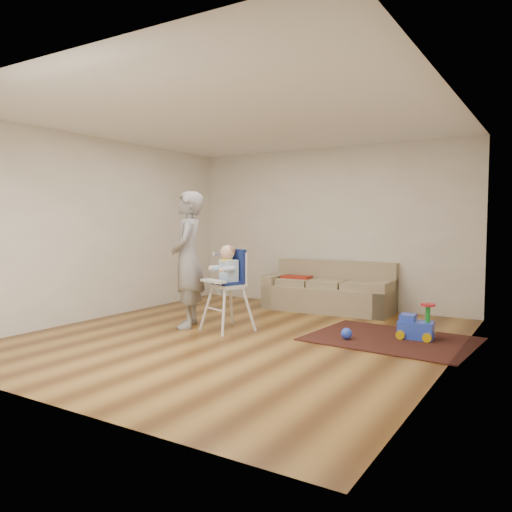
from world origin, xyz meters
The scene contains 9 objects.
ground centered at (0.00, 0.00, 0.00)m, with size 5.50×5.50×0.00m, color #4D2D11.
room_envelope centered at (0.00, 0.53, 1.88)m, with size 5.04×5.52×2.72m.
sofa centered at (0.22, 2.30, 0.40)m, with size 2.08×0.92×0.79m.
side_table centered at (-0.67, 2.37, 0.26)m, with size 0.52×0.52×0.52m, color black, non-canonical shape.
area_rug centered at (1.69, 0.84, 0.01)m, with size 1.93×1.45×0.02m, color black.
ride_on_toy centered at (1.94, 1.01, 0.24)m, with size 0.41×0.29×0.45m, color blue, non-canonical shape.
toy_ball centered at (1.23, 0.52, 0.08)m, with size 0.14×0.14×0.14m, color blue.
high_chair centered at (-0.34, 0.23, 0.55)m, with size 0.68×0.68×1.15m.
adult centered at (-0.94, 0.14, 0.93)m, with size 0.68×0.45×1.87m, color gray.
Camera 1 is at (3.43, -5.19, 1.46)m, focal length 35.00 mm.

